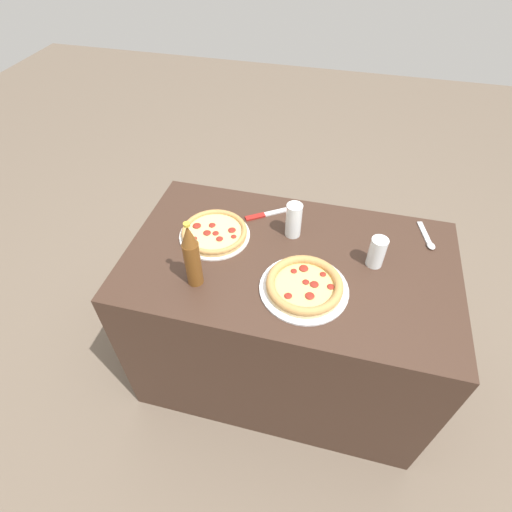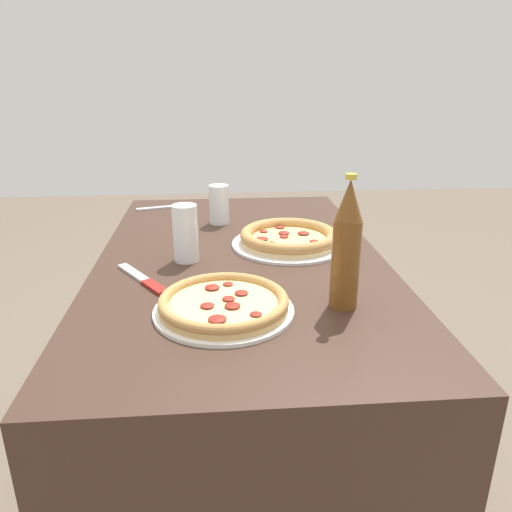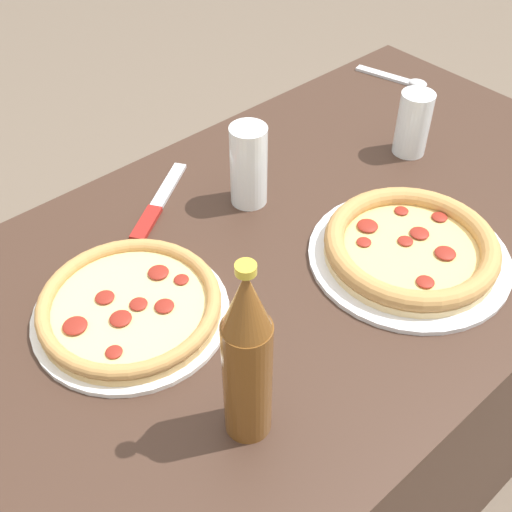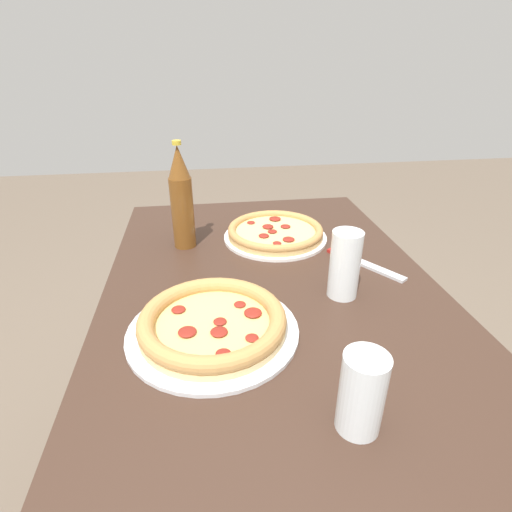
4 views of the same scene
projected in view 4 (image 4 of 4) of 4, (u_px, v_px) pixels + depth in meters
The scene contains 7 objects.
table at pixel (275, 435), 0.99m from camera, with size 1.24×0.73×0.78m.
pizza_margherita at pixel (275, 232), 1.08m from camera, with size 0.28×0.28×0.04m.
pizza_veggie at pixel (213, 323), 0.72m from camera, with size 0.31×0.31×0.04m.
glass_lemonade at pixel (361, 396), 0.52m from camera, with size 0.06×0.06×0.12m.
glass_cola at pixel (344, 268), 0.81m from camera, with size 0.06×0.06×0.14m.
beer_bottle at pixel (181, 199), 0.99m from camera, with size 0.06×0.06×0.27m.
knife at pixel (361, 262), 0.96m from camera, with size 0.19×0.14×0.01m.
Camera 4 is at (0.66, -0.14, 1.23)m, focal length 28.00 mm.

